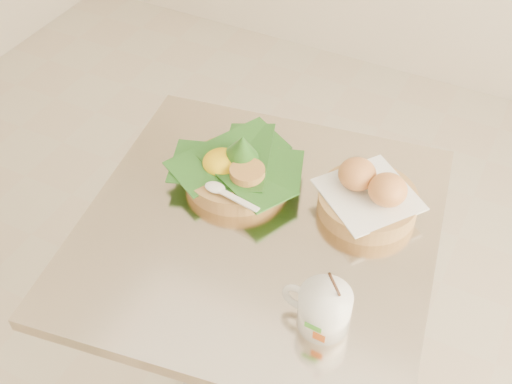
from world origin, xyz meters
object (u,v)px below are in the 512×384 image
at_px(cafe_table, 258,292).
at_px(coffee_mug, 323,308).
at_px(bread_basket, 369,196).
at_px(rice_basket, 236,167).

distance_m(cafe_table, coffee_mug, 0.37).
xyz_separation_m(cafe_table, bread_basket, (0.18, 0.14, 0.26)).
bearing_deg(rice_basket, coffee_mug, -39.73).
relative_size(rice_basket, bread_basket, 1.15).
bearing_deg(coffee_mug, bread_basket, 94.63).
bearing_deg(bread_basket, rice_basket, -170.73).
bearing_deg(rice_basket, bread_basket, 9.27).
distance_m(rice_basket, bread_basket, 0.28).
bearing_deg(cafe_table, bread_basket, 39.08).
bearing_deg(coffee_mug, rice_basket, 140.27).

